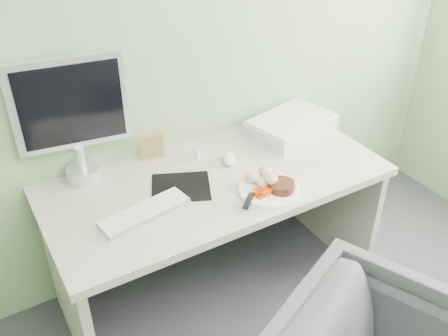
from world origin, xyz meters
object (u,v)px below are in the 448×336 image
plate (268,190)px  monitor (71,114)px  desk (217,208)px  scanner (291,125)px

plate → monitor: monitor is taller
desk → scanner: (0.57, 0.19, 0.22)m
desk → monitor: monitor is taller
monitor → desk: bearing=-22.6°
desk → scanner: bearing=18.2°
plate → desk: bearing=125.1°
scanner → monitor: bearing=160.6°
desk → monitor: size_ratio=2.73×
plate → scanner: size_ratio=0.61×
desk → plate: (0.15, -0.21, 0.19)m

